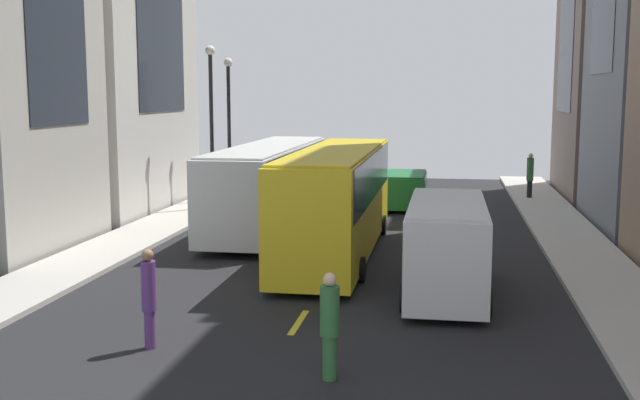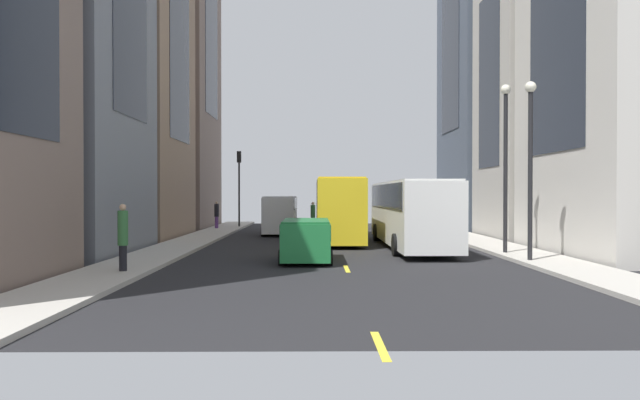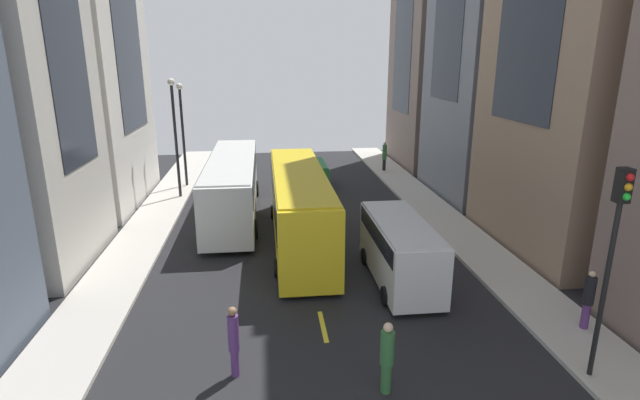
% 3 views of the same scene
% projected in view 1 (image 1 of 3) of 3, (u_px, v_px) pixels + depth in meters
% --- Properties ---
extents(ground_plane, '(42.71, 42.71, 0.00)m').
position_uv_depth(ground_plane, '(352.00, 240.00, 28.81)').
color(ground_plane, black).
extents(sidewalk_west, '(2.57, 44.00, 0.15)m').
position_uv_depth(sidewalk_west, '(147.00, 232.00, 30.10)').
color(sidewalk_west, '#B2ADA3').
rests_on(sidewalk_west, ground).
extents(sidewalk_east, '(2.57, 44.00, 0.15)m').
position_uv_depth(sidewalk_east, '(576.00, 245.00, 27.49)').
color(sidewalk_east, '#B2ADA3').
rests_on(sidewalk_east, ground).
extents(lane_stripe_1, '(0.16, 2.00, 0.01)m').
position_uv_depth(lane_stripe_1, '(299.00, 322.00, 18.55)').
color(lane_stripe_1, yellow).
rests_on(lane_stripe_1, ground).
extents(lane_stripe_2, '(0.16, 2.00, 0.01)m').
position_uv_depth(lane_stripe_2, '(352.00, 240.00, 28.80)').
color(lane_stripe_2, yellow).
rests_on(lane_stripe_2, ground).
extents(lane_stripe_3, '(0.16, 2.00, 0.01)m').
position_uv_depth(lane_stripe_3, '(377.00, 201.00, 39.06)').
color(lane_stripe_3, yellow).
rests_on(lane_stripe_3, ground).
extents(lane_stripe_4, '(0.16, 2.00, 0.01)m').
position_uv_depth(lane_stripe_4, '(392.00, 178.00, 49.32)').
color(lane_stripe_4, yellow).
rests_on(lane_stripe_4, ground).
extents(city_bus_white, '(2.80, 12.88, 3.35)m').
position_uv_depth(city_bus_white, '(270.00, 178.00, 31.36)').
color(city_bus_white, silver).
rests_on(city_bus_white, ground).
extents(streetcar_yellow, '(2.70, 12.38, 3.59)m').
position_uv_depth(streetcar_yellow, '(338.00, 192.00, 26.12)').
color(streetcar_yellow, yellow).
rests_on(streetcar_yellow, ground).
extents(delivery_van_white, '(2.25, 6.04, 2.58)m').
position_uv_depth(delivery_van_white, '(447.00, 241.00, 20.83)').
color(delivery_van_white, white).
rests_on(delivery_van_white, ground).
extents(car_green_0, '(2.07, 4.01, 1.69)m').
position_uv_depth(car_green_0, '(405.00, 188.00, 36.51)').
color(car_green_0, '#1E7238').
rests_on(car_green_0, ground).
extents(pedestrian_crossing_near, '(0.31, 0.31, 2.19)m').
position_uv_depth(pedestrian_crossing_near, '(149.00, 295.00, 16.54)').
color(pedestrian_crossing_near, '#593372').
rests_on(pedestrian_crossing_near, ground).
extents(pedestrian_crossing_mid, '(0.34, 0.34, 2.25)m').
position_uv_depth(pedestrian_crossing_mid, '(530.00, 174.00, 39.17)').
color(pedestrian_crossing_mid, black).
rests_on(pedestrian_crossing_mid, ground).
extents(pedestrian_waiting_curb, '(0.38, 0.38, 2.11)m').
position_uv_depth(pedestrian_waiting_curb, '(330.00, 323.00, 14.73)').
color(pedestrian_waiting_curb, '#336B38').
rests_on(pedestrian_waiting_curb, ground).
extents(streetlamp_near, '(0.44, 0.44, 7.43)m').
position_uv_depth(streetlamp_near, '(211.00, 110.00, 35.33)').
color(streetlamp_near, black).
rests_on(streetlamp_near, ground).
extents(streetlamp_far, '(0.44, 0.44, 7.00)m').
position_uv_depth(streetlamp_far, '(229.00, 113.00, 38.18)').
color(streetlamp_far, black).
rests_on(streetlamp_far, ground).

